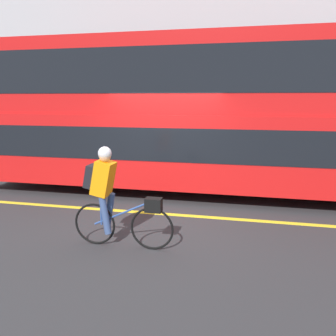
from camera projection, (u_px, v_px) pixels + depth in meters
The scene contains 6 objects.
ground_plane at pixel (153, 219), 6.60m from camera, with size 80.00×80.00×0.00m, color #2D2D30.
road_center_line at pixel (157, 213), 6.89m from camera, with size 50.00×0.14×0.01m, color yellow.
sidewalk_curb at pixel (188, 167), 11.23m from camera, with size 60.00×1.87×0.10m.
building_facade at pixel (195, 26), 11.26m from camera, with size 60.00×0.30×9.65m.
bus at pixel (214, 110), 8.08m from camera, with size 11.81×2.60×3.76m.
cyclist_on_bike at pixel (112, 194), 5.21m from camera, with size 1.68×0.32×1.65m.
Camera 1 is at (1.59, -6.04, 2.38)m, focal length 35.00 mm.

